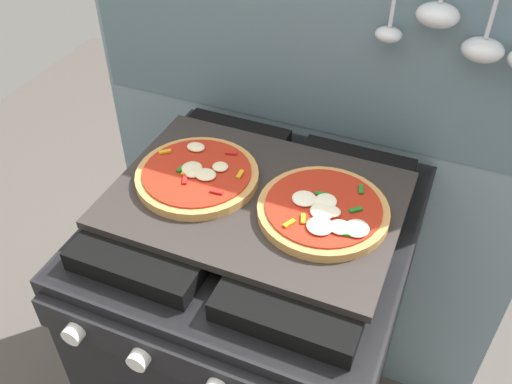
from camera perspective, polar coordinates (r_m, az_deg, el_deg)
name	(u,v)px	position (r m, az deg, el deg)	size (l,w,h in m)	color
kitchen_backsplash	(311,153)	(1.38, 5.58, 3.97)	(1.10, 0.09, 1.55)	#7A939E
stove	(256,341)	(1.41, -0.03, -14.91)	(0.60, 0.64, 0.90)	black
baking_tray	(256,199)	(1.06, 0.00, -0.74)	(0.54, 0.38, 0.02)	#2D2826
pizza_left	(198,175)	(1.10, -5.91, 1.78)	(0.24, 0.24, 0.03)	#C18947
pizza_right	(324,209)	(1.02, 6.93, -1.73)	(0.24, 0.24, 0.03)	#C18947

